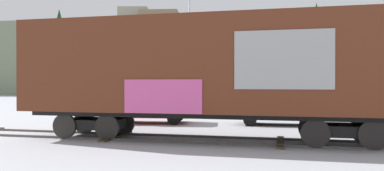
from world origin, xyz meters
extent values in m
plane|color=#B2B5BC|center=(0.00, 0.00, 0.00)|extent=(260.00, 260.00, 0.00)
cube|color=#4C4742|center=(0.82, -0.72, 0.04)|extent=(59.87, 4.10, 0.08)
cube|color=#4C4742|center=(0.92, 0.72, 0.04)|extent=(59.87, 4.10, 0.08)
cube|color=#423323|center=(3.36, -0.17, 0.04)|extent=(0.41, 2.51, 0.07)
cube|color=#423323|center=(-2.64, 0.23, 0.04)|extent=(0.41, 2.51, 0.07)
cube|color=#5B2B19|center=(0.87, 0.00, 2.67)|extent=(13.52, 3.94, 3.25)
cube|color=#2D2823|center=(0.87, 0.00, 4.42)|extent=(12.68, 1.24, 0.24)
cube|color=#999999|center=(3.33, -1.71, 2.76)|extent=(2.93, 0.23, 1.79)
cube|color=#CC4C8C|center=(-0.45, -1.46, 1.62)|extent=(2.62, 0.20, 1.10)
cube|color=black|center=(0.87, 0.00, 0.95)|extent=(13.16, 2.55, 0.20)
cube|color=black|center=(-3.53, 0.29, 0.51)|extent=(2.19, 1.51, 0.36)
cylinder|color=black|center=(-4.43, -0.37, 0.46)|extent=(0.93, 0.18, 0.92)
cylinder|color=black|center=(-4.33, 1.07, 0.46)|extent=(0.93, 0.18, 0.92)
cylinder|color=black|center=(-2.73, -0.48, 0.46)|extent=(0.93, 0.18, 0.92)
cylinder|color=black|center=(-2.63, 0.96, 0.46)|extent=(0.93, 0.18, 0.92)
cube|color=black|center=(5.28, -0.29, 0.51)|extent=(2.19, 1.51, 0.36)
cylinder|color=black|center=(4.38, -0.96, 0.46)|extent=(0.93, 0.18, 0.92)
cylinder|color=black|center=(4.48, 0.48, 0.46)|extent=(0.93, 0.18, 0.92)
cylinder|color=black|center=(6.08, -1.07, 0.46)|extent=(0.93, 0.18, 0.92)
cylinder|color=black|center=(6.17, 0.37, 0.46)|extent=(0.93, 0.18, 0.92)
cylinder|color=silver|center=(-1.73, 11.12, 4.17)|extent=(0.12, 0.12, 8.35)
cube|color=slate|center=(0.00, 60.79, 6.01)|extent=(135.63, 38.10, 12.02)
cube|color=#9E9384|center=(-18.03, 49.36, 13.44)|extent=(5.54, 4.54, 2.84)
cube|color=#8C725B|center=(-13.48, 49.36, 13.12)|extent=(6.74, 4.48, 2.22)
cone|color=#193D23|center=(12.60, 51.65, 13.63)|extent=(1.62, 1.62, 3.24)
cone|color=#193D23|center=(-34.26, 53.76, 14.07)|extent=(2.05, 2.05, 4.10)
cube|color=#B21E1E|center=(-2.83, 5.40, 0.68)|extent=(4.23, 2.18, 0.72)
cube|color=#2D333D|center=(-3.02, 5.38, 1.37)|extent=(2.33, 1.84, 0.67)
cylinder|color=black|center=(-1.51, 6.39, 0.32)|extent=(0.65, 0.27, 0.64)
cylinder|color=black|center=(-1.38, 4.62, 0.32)|extent=(0.65, 0.27, 0.64)
cylinder|color=black|center=(-4.29, 6.17, 0.32)|extent=(0.65, 0.27, 0.64)
cylinder|color=black|center=(-4.15, 4.40, 0.32)|extent=(0.65, 0.27, 0.64)
cube|color=black|center=(3.76, 5.54, 0.64)|extent=(4.34, 1.83, 0.63)
cube|color=#2D333D|center=(3.57, 5.55, 1.27)|extent=(2.20, 1.60, 0.63)
cylinder|color=black|center=(5.24, 6.33, 0.32)|extent=(0.65, 0.24, 0.64)
cylinder|color=black|center=(5.20, 4.69, 0.32)|extent=(0.65, 0.24, 0.64)
cylinder|color=black|center=(2.32, 6.39, 0.32)|extent=(0.65, 0.24, 0.64)
cylinder|color=black|center=(2.28, 4.76, 0.32)|extent=(0.65, 0.24, 0.64)
cylinder|color=black|center=(8.53, 6.89, 0.32)|extent=(0.66, 0.30, 0.64)
cylinder|color=black|center=(8.32, 5.20, 0.32)|extent=(0.66, 0.30, 0.64)
camera|label=1|loc=(2.47, -13.34, 2.06)|focal=35.41mm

